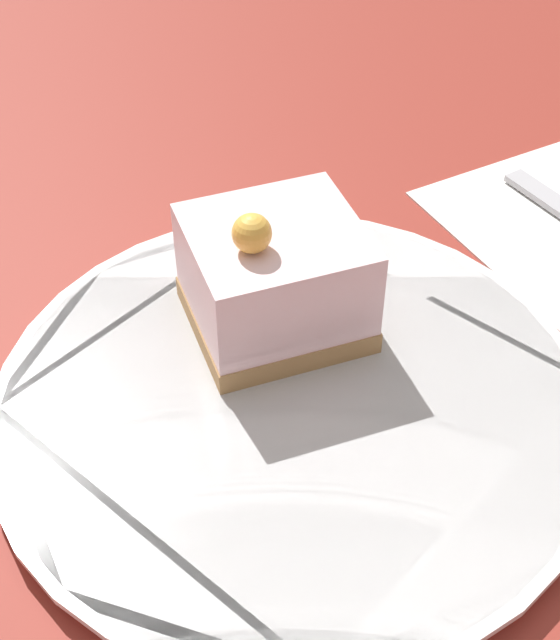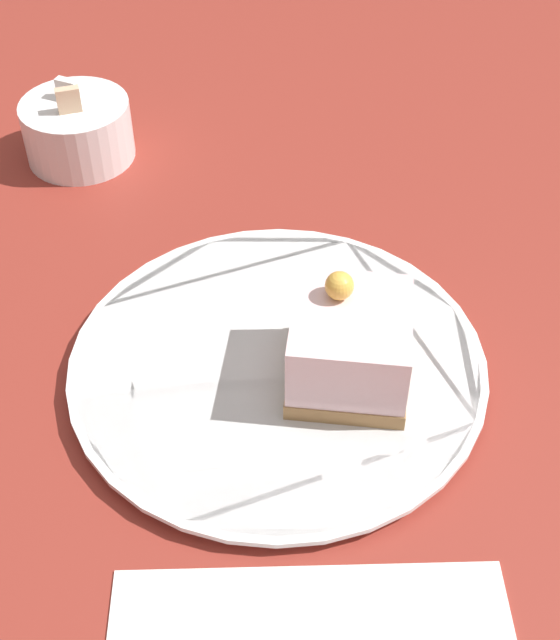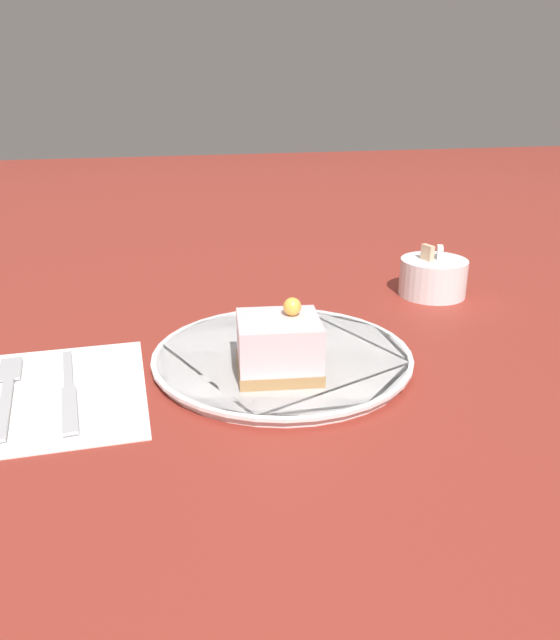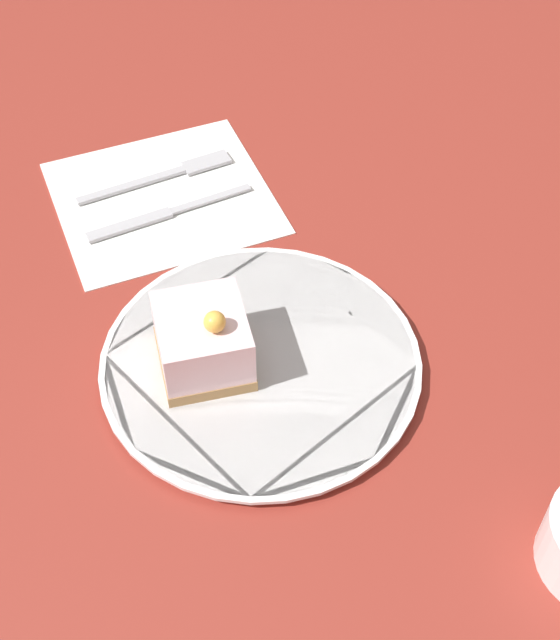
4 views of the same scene
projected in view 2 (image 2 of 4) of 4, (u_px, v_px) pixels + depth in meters
The scene contains 4 objects.
ground_plane at pixel (322, 361), 0.63m from camera, with size 4.00×4.00×0.00m, color maroon.
plate at pixel (278, 366), 0.61m from camera, with size 0.29×0.29×0.01m.
cake_slice at pixel (350, 345), 0.58m from camera, with size 0.09×0.09×0.08m.
sugar_bowl at pixel (78, 130), 0.79m from camera, with size 0.10×0.10×0.08m.
Camera 2 is at (-0.43, 0.03, 0.46)m, focal length 50.00 mm.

